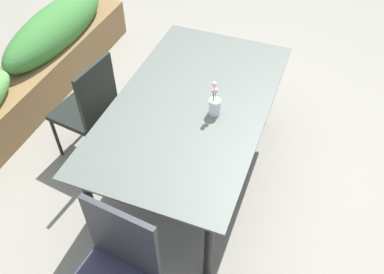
{
  "coord_description": "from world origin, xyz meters",
  "views": [
    {
      "loc": [
        -1.91,
        -0.66,
        2.55
      ],
      "look_at": [
        0.01,
        0.07,
        0.42
      ],
      "focal_mm": 37.27,
      "sensor_mm": 36.0,
      "label": 1
    }
  ],
  "objects": [
    {
      "name": "planter_box",
      "position": [
        0.12,
        1.8,
        0.33
      ],
      "size": [
        3.3,
        0.48,
        0.7
      ],
      "color": "brown",
      "rests_on": "ground"
    },
    {
      "name": "dining_table",
      "position": [
        0.01,
        0.07,
        0.7
      ],
      "size": [
        1.78,
        1.03,
        0.76
      ],
      "color": "#4C514C",
      "rests_on": "ground"
    },
    {
      "name": "chair_far_side",
      "position": [
        -0.05,
        0.89,
        0.51
      ],
      "size": [
        0.46,
        0.46,
        0.93
      ],
      "rotation": [
        0.0,
        0.0,
        -0.13
      ],
      "color": "black",
      "rests_on": "ground"
    },
    {
      "name": "flower_vase",
      "position": [
        -0.04,
        -0.11,
        0.83
      ],
      "size": [
        0.08,
        0.08,
        0.26
      ],
      "color": "silver",
      "rests_on": "dining_table"
    },
    {
      "name": "ground_plane",
      "position": [
        0.0,
        0.0,
        0.0
      ],
      "size": [
        12.0,
        12.0,
        0.0
      ],
      "primitive_type": "plane",
      "color": "gray"
    }
  ]
}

